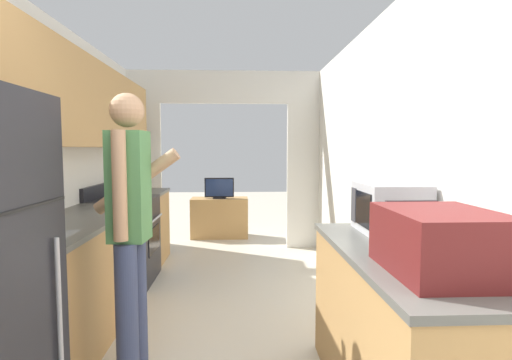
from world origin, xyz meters
The scene contains 11 objects.
wall_left centered at (-1.28, 2.09, 1.50)m, with size 0.38×6.96×2.50m.
wall_right centered at (1.37, 1.68, 1.25)m, with size 0.06×6.96×2.50m.
wall_far_with_doorway centered at (0.00, 4.59, 1.45)m, with size 3.08×0.06×2.50m.
counter_left centered at (-1.04, 2.42, 0.45)m, with size 0.62×3.46×0.90m.
counter_right centered at (1.04, 0.92, 0.45)m, with size 0.62×1.56×0.90m.
range_oven centered at (-1.03, 3.21, 0.45)m, with size 0.66×0.76×1.04m.
person centered at (-0.46, 1.34, 0.95)m, with size 0.56×0.39×1.75m.
suitcase centered at (1.04, 0.57, 1.03)m, with size 0.42×0.58×0.27m.
microwave centered at (1.14, 1.38, 1.05)m, with size 0.37×0.46×0.31m.
tv_cabinet centered at (-0.11, 5.32, 0.32)m, with size 0.90×0.42×0.63m.
television centered at (-0.11, 5.27, 0.79)m, with size 0.46×0.16×0.33m.
Camera 1 is at (0.19, -1.05, 1.42)m, focal length 28.00 mm.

